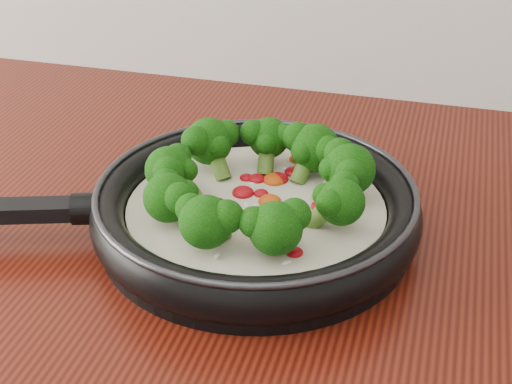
# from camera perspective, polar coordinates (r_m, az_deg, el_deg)

# --- Properties ---
(skillet) EXTENTS (0.55, 0.42, 0.10)m
(skillet) POSITION_cam_1_polar(r_m,az_deg,el_deg) (0.76, -0.20, -0.95)
(skillet) COLOR black
(skillet) RESTS_ON counter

